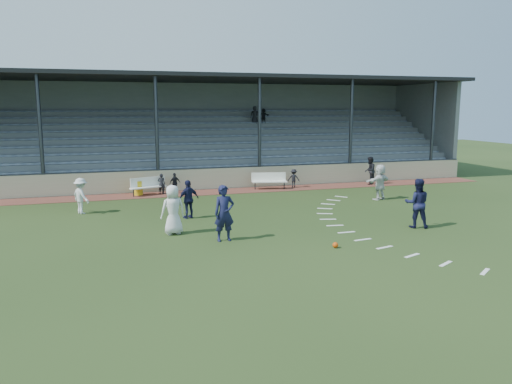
# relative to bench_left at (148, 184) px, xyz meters

# --- Properties ---
(ground) EXTENTS (90.00, 90.00, 0.00)m
(ground) POSITION_rel_bench_left_xyz_m (3.67, -10.55, -0.58)
(ground) COLOR #253917
(ground) RESTS_ON ground
(cinder_track) EXTENTS (34.00, 2.00, 0.02)m
(cinder_track) POSITION_rel_bench_left_xyz_m (3.67, -0.05, -0.57)
(cinder_track) COLOR brown
(cinder_track) RESTS_ON ground
(retaining_wall) EXTENTS (34.00, 0.18, 1.20)m
(retaining_wall) POSITION_rel_bench_left_xyz_m (3.67, 1.00, 0.02)
(retaining_wall) COLOR beige
(retaining_wall) RESTS_ON ground
(bench_left) EXTENTS (2.02, 1.12, 0.95)m
(bench_left) POSITION_rel_bench_left_xyz_m (0.00, 0.00, 0.00)
(bench_left) COLOR white
(bench_left) RESTS_ON cinder_track
(bench_right) EXTENTS (2.04, 0.86, 0.95)m
(bench_right) POSITION_rel_bench_left_xyz_m (6.89, -0.06, 0.00)
(bench_right) COLOR white
(bench_right) RESTS_ON cinder_track
(trash_bin) EXTENTS (0.48, 0.48, 0.77)m
(trash_bin) POSITION_rel_bench_left_xyz_m (-0.52, 0.09, -0.18)
(trash_bin) COLOR gold
(trash_bin) RESTS_ON cinder_track
(football) EXTENTS (0.20, 0.20, 0.20)m
(football) POSITION_rel_bench_left_xyz_m (5.18, -12.35, -0.48)
(football) COLOR #CC480C
(football) RESTS_ON ground
(player_white_lead) EXTENTS (1.00, 0.74, 1.87)m
(player_white_lead) POSITION_rel_bench_left_xyz_m (0.17, -8.86, 0.35)
(player_white_lead) COLOR silver
(player_white_lead) RESTS_ON ground
(player_navy_lead) EXTENTS (0.75, 0.51, 2.01)m
(player_navy_lead) POSITION_rel_bench_left_xyz_m (1.79, -10.35, 0.42)
(player_navy_lead) COLOR #141739
(player_navy_lead) RESTS_ON ground
(player_navy_mid) EXTENTS (1.18, 1.08, 1.96)m
(player_navy_mid) POSITION_rel_bench_left_xyz_m (9.53, -10.62, 0.39)
(player_navy_mid) COLOR #141739
(player_navy_mid) RESTS_ON ground
(player_white_wing) EXTENTS (1.06, 1.20, 1.61)m
(player_white_wing) POSITION_rel_bench_left_xyz_m (-3.27, -3.99, 0.22)
(player_white_wing) COLOR silver
(player_white_wing) RESTS_ON ground
(player_navy_wing) EXTENTS (1.05, 0.73, 1.66)m
(player_navy_wing) POSITION_rel_bench_left_xyz_m (1.18, -6.32, 0.24)
(player_navy_wing) COLOR #141739
(player_navy_wing) RESTS_ON ground
(player_white_back) EXTENTS (1.78, 1.12, 1.83)m
(player_white_back) POSITION_rel_bench_left_xyz_m (11.31, -4.82, 0.33)
(player_white_back) COLOR silver
(player_white_back) RESTS_ON ground
(official) EXTENTS (1.03, 1.04, 1.70)m
(official) POSITION_rel_bench_left_xyz_m (13.38, -0.18, 0.28)
(official) COLOR black
(official) RESTS_ON cinder_track
(sub_left_near) EXTENTS (0.48, 0.40, 1.12)m
(sub_left_near) POSITION_rel_bench_left_xyz_m (0.73, 0.03, -0.00)
(sub_left_near) COLOR black
(sub_left_near) RESTS_ON cinder_track
(sub_left_far) EXTENTS (0.70, 0.49, 1.10)m
(sub_left_far) POSITION_rel_bench_left_xyz_m (1.48, 0.20, -0.01)
(sub_left_far) COLOR black
(sub_left_far) RESTS_ON cinder_track
(sub_right) EXTENTS (0.80, 0.63, 1.09)m
(sub_right) POSITION_rel_bench_left_xyz_m (8.47, 0.06, -0.02)
(sub_right) COLOR black
(sub_right) RESTS_ON cinder_track
(grandstand) EXTENTS (34.60, 9.00, 6.61)m
(grandstand) POSITION_rel_bench_left_xyz_m (3.67, 5.72, 1.62)
(grandstand) COLOR slate
(grandstand) RESTS_ON ground
(penalty_arc) EXTENTS (3.89, 14.63, 0.01)m
(penalty_arc) POSITION_rel_bench_left_xyz_m (7.79, -10.55, -0.58)
(penalty_arc) COLOR white
(penalty_arc) RESTS_ON ground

